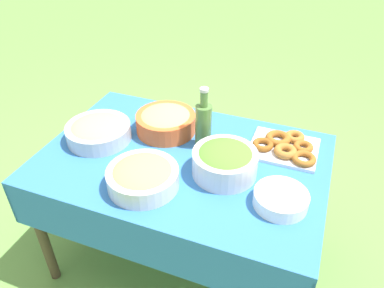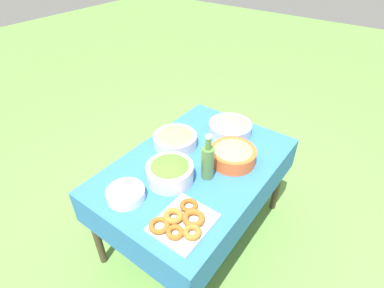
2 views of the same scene
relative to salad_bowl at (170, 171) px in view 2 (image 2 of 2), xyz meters
name	(u,v)px [view 2 (image 2 of 2)]	position (x,y,z in m)	size (l,w,h in m)	color
ground_plane	(195,231)	(0.21, -0.04, -0.77)	(14.00, 14.00, 0.00)	#609342
picnic_table	(196,174)	(0.21, -0.04, -0.16)	(1.32, 0.89, 0.70)	#2D6BB2
salad_bowl	(170,171)	(0.00, 0.00, 0.00)	(0.28, 0.28, 0.13)	silver
pasta_bowl	(230,127)	(0.66, -0.03, -0.02)	(0.32, 0.32, 0.10)	#B2B7BC
donut_platter	(182,221)	(-0.22, -0.27, -0.05)	(0.33, 0.28, 0.05)	silver
plate_stack	(126,194)	(-0.27, 0.11, -0.04)	(0.22, 0.22, 0.06)	white
olive_oil_bottle	(208,161)	(0.16, -0.17, 0.05)	(0.08, 0.08, 0.31)	#4C7238
bread_bowl	(233,154)	(0.38, -0.22, -0.01)	(0.30, 0.30, 0.12)	#E05B28
fruit_bowl	(175,139)	(0.30, 0.20, -0.02)	(0.30, 0.30, 0.10)	silver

